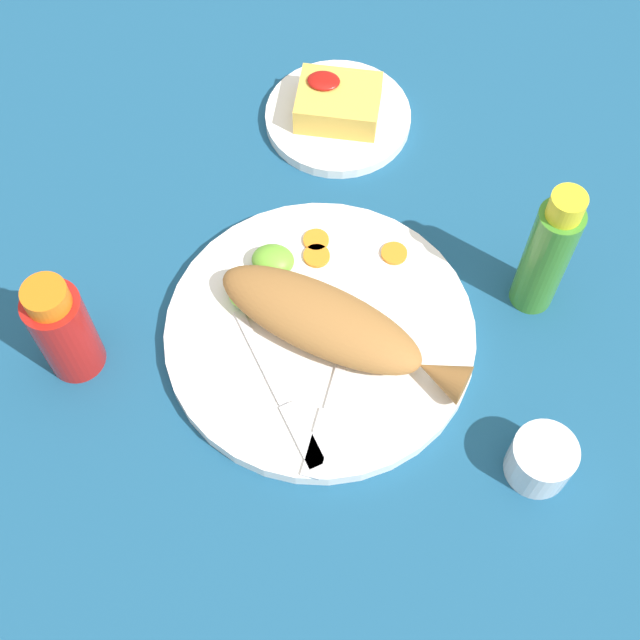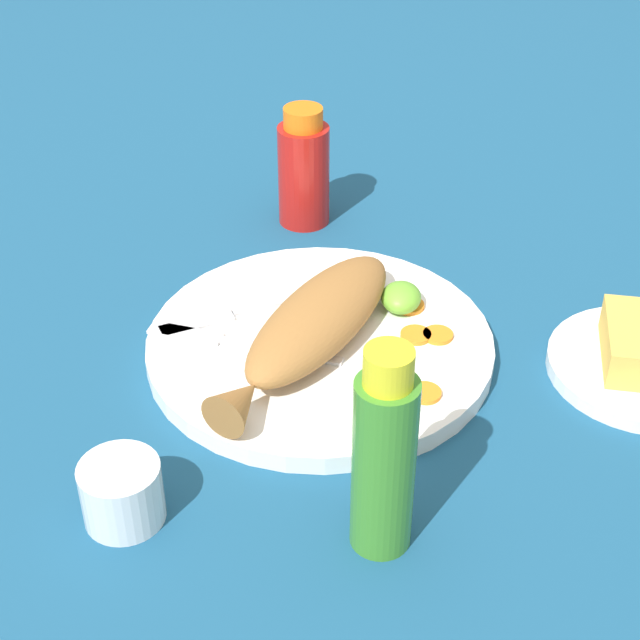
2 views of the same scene
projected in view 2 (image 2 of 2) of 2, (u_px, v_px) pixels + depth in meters
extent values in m
plane|color=navy|center=(320.00, 353.00, 0.91)|extent=(4.00, 4.00, 0.00)
cylinder|color=white|center=(320.00, 346.00, 0.90)|extent=(0.32, 0.32, 0.02)
ellipsoid|color=#996633|center=(320.00, 318.00, 0.89)|extent=(0.23, 0.15, 0.05)
cone|color=#996633|center=(239.00, 401.00, 0.79)|extent=(0.06, 0.05, 0.04)
cube|color=silver|center=(281.00, 351.00, 0.88)|extent=(0.02, 0.12, 0.00)
cube|color=silver|center=(185.00, 334.00, 0.90)|extent=(0.03, 0.07, 0.00)
cube|color=silver|center=(289.00, 299.00, 0.95)|extent=(0.07, 0.10, 0.00)
cube|color=silver|center=(198.00, 322.00, 0.92)|extent=(0.05, 0.07, 0.00)
cylinder|color=orange|center=(425.00, 393.00, 0.83)|extent=(0.03, 0.03, 0.00)
cylinder|color=orange|center=(416.00, 335.00, 0.90)|extent=(0.03, 0.03, 0.00)
cylinder|color=orange|center=(438.00, 335.00, 0.90)|extent=(0.03, 0.03, 0.00)
cylinder|color=orange|center=(409.00, 305.00, 0.94)|extent=(0.03, 0.03, 0.00)
ellipsoid|color=#6BB233|center=(401.00, 297.00, 0.93)|extent=(0.05, 0.04, 0.02)
ellipsoid|color=#6BB233|center=(358.00, 284.00, 0.95)|extent=(0.04, 0.04, 0.02)
cylinder|color=#B21914|center=(304.00, 175.00, 1.08)|extent=(0.06, 0.06, 0.11)
cylinder|color=orange|center=(303.00, 118.00, 1.04)|extent=(0.04, 0.04, 0.02)
cylinder|color=#3D8428|center=(383.00, 466.00, 0.68)|extent=(0.05, 0.05, 0.15)
cylinder|color=yellow|center=(389.00, 368.00, 0.63)|extent=(0.03, 0.03, 0.03)
cylinder|color=silver|center=(122.00, 493.00, 0.73)|extent=(0.06, 0.06, 0.05)
cylinder|color=white|center=(124.00, 506.00, 0.74)|extent=(0.05, 0.05, 0.02)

